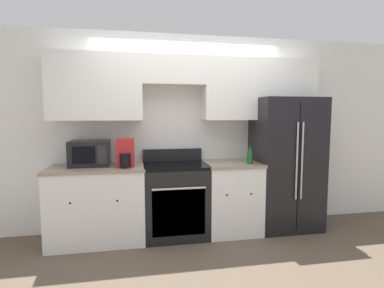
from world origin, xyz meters
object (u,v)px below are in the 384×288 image
(oven_range, at_px, (176,199))
(microwave, at_px, (90,153))
(bottle, at_px, (250,157))
(refrigerator, at_px, (284,163))

(oven_range, bearing_deg, microwave, 175.79)
(microwave, height_order, bottle, microwave)
(bottle, bearing_deg, refrigerator, 20.58)
(oven_range, bearing_deg, refrigerator, 2.77)
(refrigerator, bearing_deg, oven_range, -177.23)
(oven_range, xyz_separation_m, bottle, (0.93, -0.14, 0.55))
(bottle, bearing_deg, oven_range, 171.28)
(refrigerator, distance_m, bottle, 0.63)
(oven_range, bearing_deg, bottle, -8.72)
(oven_range, distance_m, bottle, 1.09)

